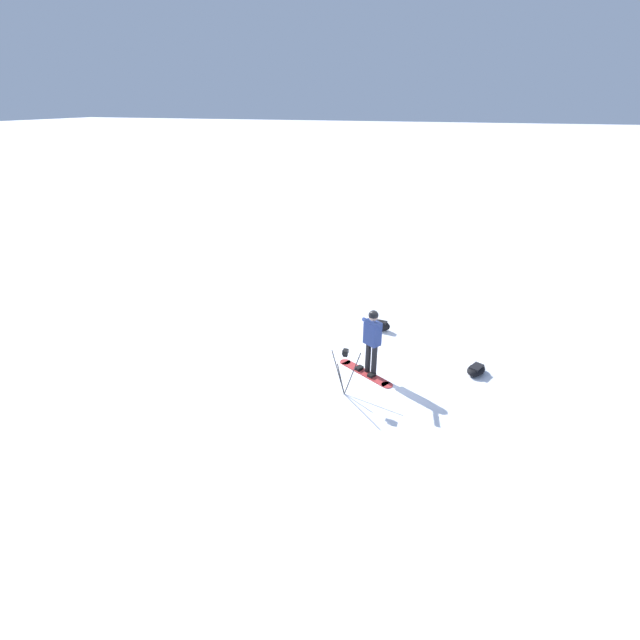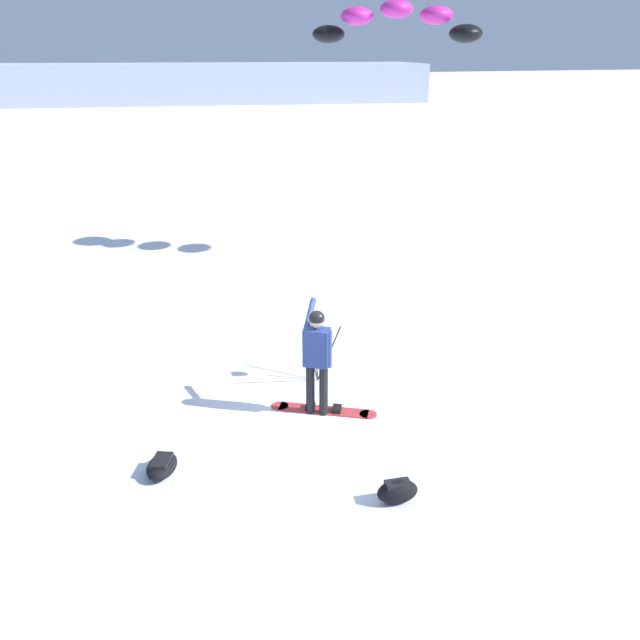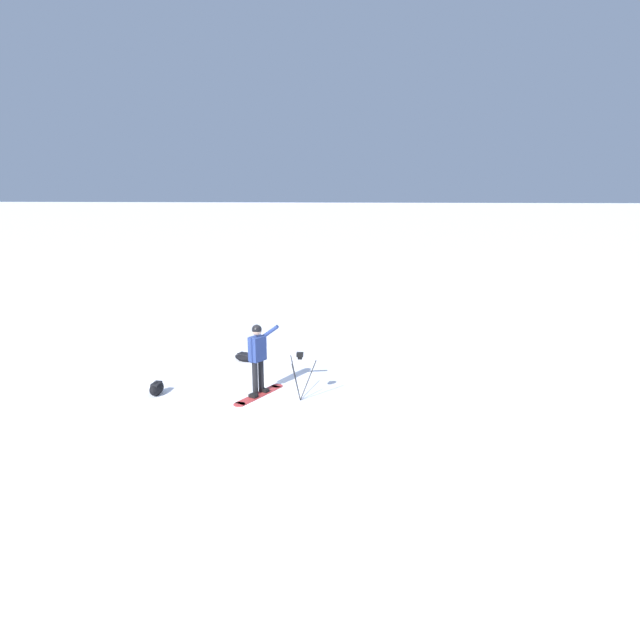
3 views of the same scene
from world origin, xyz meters
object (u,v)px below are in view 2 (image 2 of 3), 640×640
snowboarder (317,351)px  gear_bag_large (397,491)px  gear_bag_small (162,466)px  traction_kite (396,22)px  snowboard (323,409)px  camera_tripod (318,335)px

snowboarder → gear_bag_large: snowboarder is taller
gear_bag_small → gear_bag_large: bearing=-30.1°
traction_kite → gear_bag_large: bearing=-113.4°
snowboarder → gear_bag_small: snowboarder is taller
snowboard → gear_bag_small: bearing=-161.3°
camera_tripod → gear_bag_large: bearing=-92.1°
traction_kite → camera_tripod: bearing=-123.0°
camera_tripod → snowboarder: bearing=-109.5°
snowboarder → gear_bag_small: (-2.57, -0.88, -0.98)m
gear_bag_large → traction_kite: bearing=66.6°
traction_kite → gear_bag_small: traction_kite is taller
traction_kite → gear_bag_large: 12.65m
snowboarder → gear_bag_small: bearing=-161.1°
snowboard → gear_bag_large: gear_bag_large is taller
gear_bag_large → snowboarder: bearing=95.7°
traction_kite → gear_bag_large: size_ratio=7.24×
traction_kite → camera_tripod: (-4.31, -6.64, -5.24)m
snowboard → camera_tripod: bearing=75.9°
camera_tripod → snowboard: bearing=-104.1°
snowboarder → gear_bag_large: 2.70m
traction_kite → camera_tripod: size_ratio=3.42×
gear_bag_large → camera_tripod: size_ratio=0.47×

